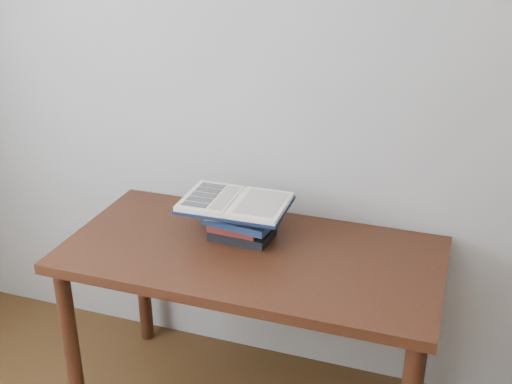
% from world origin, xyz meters
% --- Properties ---
extents(desk, '(1.37, 0.68, 0.73)m').
position_xyz_m(desk, '(-0.10, 1.38, 0.63)').
color(desk, '#401E10').
rests_on(desk, ground).
extents(book_stack, '(0.27, 0.20, 0.12)m').
position_xyz_m(book_stack, '(-0.18, 1.46, 0.80)').
color(book_stack, black).
rests_on(book_stack, desk).
extents(open_book, '(0.39, 0.28, 0.03)m').
position_xyz_m(open_book, '(-0.19, 1.46, 0.87)').
color(open_book, black).
rests_on(open_book, book_stack).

